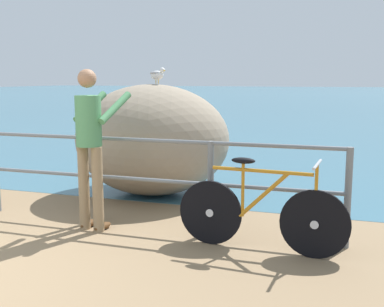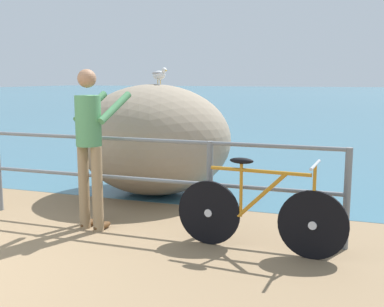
% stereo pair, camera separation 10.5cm
% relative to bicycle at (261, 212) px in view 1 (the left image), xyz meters
% --- Properties ---
extents(ground_plane, '(120.00, 120.00, 0.10)m').
position_rel_bicycle_xyz_m(ground_plane, '(-2.73, 18.20, -0.44)').
color(ground_plane, '#846B4C').
extents(sea_surface, '(120.00, 90.00, 0.01)m').
position_rel_bicycle_xyz_m(sea_surface, '(-2.73, 46.35, -0.39)').
color(sea_surface, '#38667A').
rests_on(sea_surface, ground_plane).
extents(promenade_railing, '(7.12, 0.07, 1.02)m').
position_rel_bicycle_xyz_m(promenade_railing, '(-2.73, 0.35, 0.25)').
color(promenade_railing, slate).
rests_on(promenade_railing, ground_plane).
extents(bicycle, '(1.70, 0.48, 0.92)m').
position_rel_bicycle_xyz_m(bicycle, '(0.00, 0.00, 0.00)').
color(bicycle, black).
rests_on(bicycle, ground_plane).
extents(person_at_railing, '(0.54, 0.67, 1.78)m').
position_rel_bicycle_xyz_m(person_at_railing, '(-1.90, 0.07, 0.60)').
color(person_at_railing, '#8C7251').
rests_on(person_at_railing, ground_plane).
extents(breakwater_boulder_main, '(2.26, 1.98, 1.60)m').
position_rel_bicycle_xyz_m(breakwater_boulder_main, '(-1.93, 1.84, 0.41)').
color(breakwater_boulder_main, gray).
rests_on(breakwater_boulder_main, ground).
extents(seagull, '(0.33, 0.23, 0.23)m').
position_rel_bicycle_xyz_m(seagull, '(-1.87, 1.93, 1.35)').
color(seagull, gold).
rests_on(seagull, breakwater_boulder_main).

